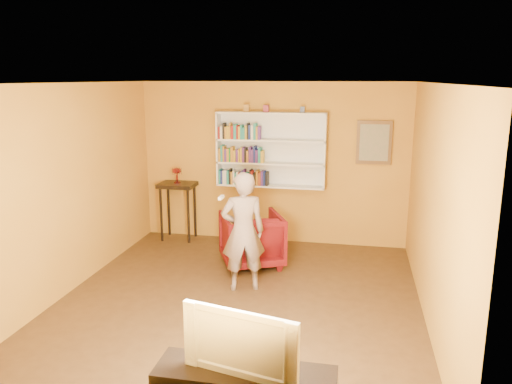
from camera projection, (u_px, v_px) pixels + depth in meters
The scene contains 15 objects.
room_shell at pixel (238, 224), 6.07m from camera, with size 5.30×5.80×2.88m.
bookshelf at pixel (271, 150), 8.24m from camera, with size 1.80×0.29×1.23m.
books_row_lower at pixel (244, 178), 8.33m from camera, with size 0.83×0.19×0.25m.
books_row_middle at pixel (242, 155), 8.25m from camera, with size 0.75×0.18×0.27m.
books_row_upper at pixel (240, 132), 8.18m from camera, with size 0.70×0.19×0.26m.
ornament_left at pixel (247, 108), 8.11m from camera, with size 0.09×0.09×0.12m, color #A3752E.
ornament_centre at pixel (266, 109), 8.05m from camera, with size 0.08×0.08×0.11m, color #973245.
ornament_right at pixel (303, 110), 7.94m from camera, with size 0.07×0.07×0.10m, color slate.
framed_painting at pixel (374, 142), 7.94m from camera, with size 0.55×0.05×0.70m.
console_table at pixel (178, 193), 8.57m from camera, with size 0.61×0.47×1.00m.
ruby_lustre at pixel (177, 172), 8.49m from camera, with size 0.16×0.16×0.26m.
armchair at pixel (252, 239), 7.45m from camera, with size 0.85×0.88×0.80m, color #4D050C.
person at pixel (243, 232), 6.51m from camera, with size 0.58×0.38×1.59m, color #7F695D.
game_remote at pixel (221, 197), 6.16m from camera, with size 0.04×0.15×0.04m, color white.
television at pixel (245, 339), 3.86m from camera, with size 0.95×0.12×0.55m, color black.
Camera 1 is at (1.37, -5.67, 2.76)m, focal length 35.00 mm.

